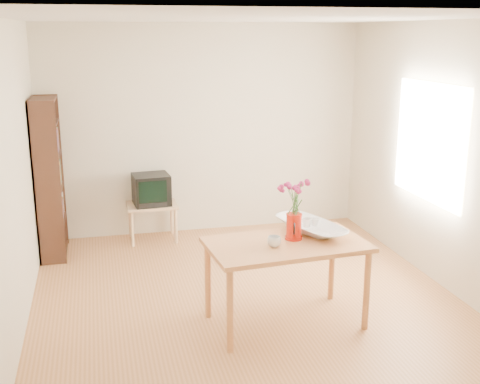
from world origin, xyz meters
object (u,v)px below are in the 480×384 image
object	(u,v)px
mug	(274,242)
bowl	(311,205)
television	(151,189)
pitcher	(294,227)
table	(286,252)

from	to	relation	value
mug	bowl	bearing A→B (deg)	166.47
bowl	television	bearing A→B (deg)	118.21
pitcher	mug	xyz separation A→B (m)	(-0.22, -0.15, -0.06)
pitcher	mug	distance (m)	0.27
television	bowl	bearing A→B (deg)	-66.54
mug	table	bearing A→B (deg)	161.41
pitcher	television	distance (m)	2.62
table	bowl	distance (m)	0.50
mug	bowl	xyz separation A→B (m)	(0.43, 0.30, 0.20)
pitcher	bowl	distance (m)	0.30
pitcher	television	size ratio (longest dim) A/B	0.51
mug	television	size ratio (longest dim) A/B	0.25
television	mug	bearing A→B (deg)	-77.81
pitcher	bowl	world-z (taller)	bowl
table	bowl	bearing A→B (deg)	31.79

